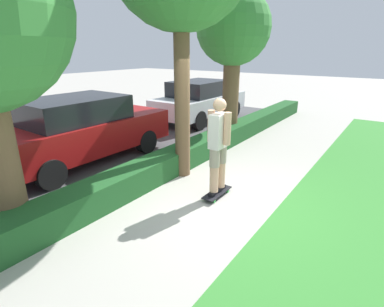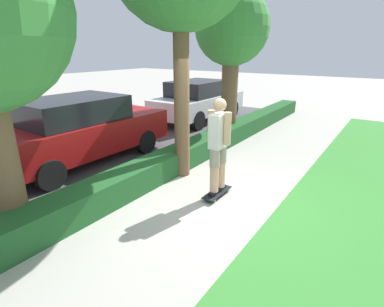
{
  "view_description": "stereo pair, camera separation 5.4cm",
  "coord_description": "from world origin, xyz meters",
  "px_view_note": "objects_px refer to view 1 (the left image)",
  "views": [
    {
      "loc": [
        -4.26,
        -2.46,
        2.68
      ],
      "look_at": [
        0.1,
        0.6,
        0.82
      ],
      "focal_mm": 28.0,
      "sensor_mm": 36.0,
      "label": 1
    },
    {
      "loc": [
        -4.29,
        -2.42,
        2.68
      ],
      "look_at": [
        0.1,
        0.6,
        0.82
      ],
      "focal_mm": 28.0,
      "sensor_mm": 36.0,
      "label": 2
    }
  ],
  "objects_px": {
    "skater_person": "(219,144)",
    "parked_car_middle": "(79,129)",
    "skateboard": "(217,193)",
    "parked_car_rear": "(200,100)",
    "tree_far": "(233,32)"
  },
  "relations": [
    {
      "from": "skater_person",
      "to": "parked_car_middle",
      "type": "relative_size",
      "value": 0.4
    },
    {
      "from": "skater_person",
      "to": "tree_far",
      "type": "relative_size",
      "value": 0.41
    },
    {
      "from": "skater_person",
      "to": "tree_far",
      "type": "xyz_separation_m",
      "value": [
        3.67,
        1.73,
        2.1
      ]
    },
    {
      "from": "parked_car_middle",
      "to": "skater_person",
      "type": "bearing_deg",
      "value": -84.8
    },
    {
      "from": "skater_person",
      "to": "parked_car_rear",
      "type": "height_order",
      "value": "skater_person"
    },
    {
      "from": "tree_far",
      "to": "parked_car_rear",
      "type": "relative_size",
      "value": 1.03
    },
    {
      "from": "tree_far",
      "to": "parked_car_middle",
      "type": "relative_size",
      "value": 0.97
    },
    {
      "from": "skateboard",
      "to": "parked_car_rear",
      "type": "distance_m",
      "value": 6.53
    },
    {
      "from": "skateboard",
      "to": "tree_far",
      "type": "xyz_separation_m",
      "value": [
        3.67,
        1.73,
        3.08
      ]
    },
    {
      "from": "tree_far",
      "to": "parked_car_rear",
      "type": "distance_m",
      "value": 3.52
    },
    {
      "from": "skateboard",
      "to": "tree_far",
      "type": "height_order",
      "value": "tree_far"
    },
    {
      "from": "parked_car_rear",
      "to": "skateboard",
      "type": "bearing_deg",
      "value": -143.5
    },
    {
      "from": "skater_person",
      "to": "parked_car_rear",
      "type": "relative_size",
      "value": 0.43
    },
    {
      "from": "skateboard",
      "to": "parked_car_middle",
      "type": "bearing_deg",
      "value": 94.3
    },
    {
      "from": "skater_person",
      "to": "parked_car_middle",
      "type": "bearing_deg",
      "value": 94.3
    }
  ]
}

